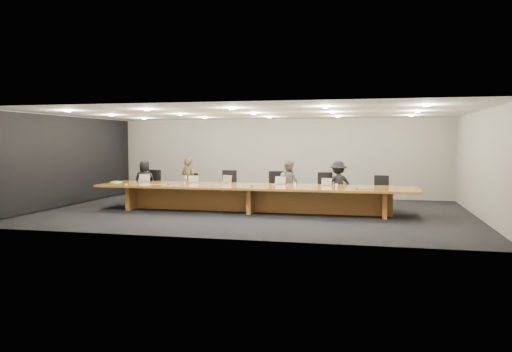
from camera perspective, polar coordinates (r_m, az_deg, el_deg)
The scene contains 29 objects.
ground at distance 14.22m, azimuth -0.27°, elevation -4.11°, with size 12.00×12.00×0.00m, color black.
back_wall at distance 18.00m, azimuth 2.67°, elevation 2.07°, with size 12.00×0.02×2.80m, color #B1ADA1.
left_wall_panel at distance 16.50m, azimuth -20.78°, elevation 1.54°, with size 0.08×7.84×2.74m, color black.
conference_table at distance 14.15m, azimuth -0.27°, elevation -2.02°, with size 9.00×1.80×0.75m.
chair_far_left at distance 16.59m, azimuth -11.93°, elevation -1.13°, with size 0.56×0.56×1.09m, color black, non-canonical shape.
chair_left at distance 16.11m, azimuth -7.63°, elevation -1.40°, with size 0.51×0.51×1.00m, color black, non-canonical shape.
chair_mid_left at distance 15.60m, azimuth -3.33°, elevation -1.33°, with size 0.57×0.57×1.12m, color black, non-canonical shape.
chair_mid_right at distance 15.36m, azimuth 2.38°, elevation -1.44°, with size 0.56×0.56×1.10m, color black, non-canonical shape.
chair_right at distance 15.11m, azimuth 8.02°, elevation -1.59°, with size 0.55×0.55×1.09m, color black, non-canonical shape.
chair_far_right at distance 14.98m, azimuth 13.93°, elevation -1.83°, with size 0.52×0.52×1.02m, color black, non-canonical shape.
person_a at distance 16.59m, azimuth -12.60°, elevation -0.63°, with size 0.68×0.44×1.38m, color black.
person_b at distance 15.90m, azimuth -7.70°, elevation -0.55°, with size 0.55×0.36×1.51m, color #3B3220.
person_c at distance 15.11m, azimuth 3.71°, elevation -0.89°, with size 0.70×0.54×1.44m, color #575759.
person_d at distance 15.05m, azimuth 9.37°, elevation -1.00°, with size 0.91×0.52×1.41m, color black.
laptop_a at distance 15.65m, azimuth -12.66°, elevation -0.23°, with size 0.32×0.23×0.25m, color tan, non-canonical shape.
laptop_b at distance 14.99m, azimuth -7.23°, elevation -0.38°, with size 0.30×0.22×0.23m, color tan, non-canonical shape.
laptop_c at distance 14.74m, azimuth -3.62°, elevation -0.38°, with size 0.33×0.24×0.26m, color #BEAB91, non-canonical shape.
laptop_d at distance 14.34m, azimuth 2.63°, elevation -0.52°, with size 0.32×0.23×0.25m, color tan, non-canonical shape.
laptop_e at distance 14.08m, azimuth 7.98°, elevation -0.69°, with size 0.29×0.21×0.23m, color tan, non-canonical shape.
water_bottle at distance 14.80m, azimuth -8.06°, elevation -0.43°, with size 0.08×0.08×0.24m, color #ADBDB7.
amber_mug at distance 14.70m, azimuth -7.81°, elevation -0.72°, with size 0.09×0.09×0.11m, color brown.
paper_cup_near at distance 14.17m, azimuth 4.47°, elevation -0.92°, with size 0.07×0.07×0.08m, color silver.
paper_cup_far at distance 13.91m, azimuth 9.18°, elevation -1.05°, with size 0.07×0.07×0.08m, color silver.
notepad at distance 15.82m, azimuth -15.68°, elevation -0.67°, with size 0.28×0.22×0.02m, color white.
lime_gadget at distance 15.81m, azimuth -15.69°, elevation -0.59°, with size 0.16×0.09×0.02m, color #56BA31.
av_box at distance 14.80m, azimuth -14.94°, elevation -0.94°, with size 0.20×0.15×0.03m, color #A7A7AC.
mic_left at distance 14.57m, azimuth -9.99°, elevation -0.95°, with size 0.11×0.11×0.03m, color black.
mic_center at distance 13.80m, azimuth -0.47°, elevation -1.16°, with size 0.12×0.12×0.03m, color black.
mic_right at distance 13.29m, azimuth 11.42°, elevation -1.44°, with size 0.11×0.11×0.03m, color black.
Camera 1 is at (3.25, -13.69, 2.00)m, focal length 35.00 mm.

